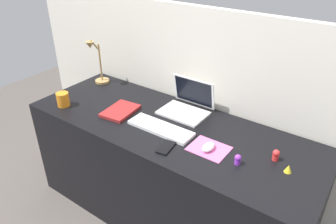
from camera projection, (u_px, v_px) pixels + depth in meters
The scene contains 14 objects.
ground_plane at pixel (168, 211), 2.33m from camera, with size 6.00×6.00×0.00m, color #59514C.
back_wall at pixel (200, 108), 2.25m from camera, with size 3.06×0.05×1.38m, color silver.
desk at pixel (168, 172), 2.14m from camera, with size 1.86×0.68×0.74m, color black.
laptop at pixel (187, 103), 2.09m from camera, with size 0.30×0.25×0.21m.
keyboard at pixel (161, 128), 1.91m from camera, with size 0.41×0.13×0.02m, color white.
mousepad at pixel (209, 149), 1.74m from camera, with size 0.21×0.17×0.00m, color pink.
mouse at pixel (208, 147), 1.73m from camera, with size 0.06×0.10×0.03m, color white.
cell_phone at pixel (166, 147), 1.75m from camera, with size 0.06×0.13×0.01m, color black.
desk_lamp at pixel (97, 63), 2.41m from camera, with size 0.11×0.17×0.36m.
notebook_pad at pixel (120, 111), 2.09m from camera, with size 0.17×0.24×0.02m, color maroon.
coffee_mug at pixel (63, 99), 2.15m from camera, with size 0.08×0.08×0.09m, color orange.
toy_figurine_purple at pixel (238, 159), 1.62m from camera, with size 0.03×0.03×0.06m.
toy_figurine_yellow at pixel (288, 169), 1.57m from camera, with size 0.04×0.04×0.04m, color yellow.
toy_figurine_red at pixel (276, 155), 1.65m from camera, with size 0.04×0.04×0.06m.
Camera 1 is at (0.97, -1.36, 1.78)m, focal length 34.30 mm.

